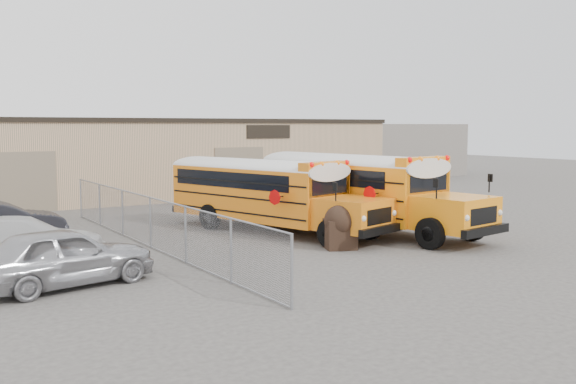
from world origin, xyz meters
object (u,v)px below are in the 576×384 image
tarp_bundle (340,226)px  car_white (23,240)px  school_bus_right (261,176)px  car_silver (64,257)px  school_bus_left (171,180)px

tarp_bundle → car_white: tarp_bundle is taller
school_bus_right → tarp_bundle: (-2.25, -9.27, -1.03)m
school_bus_right → car_silver: bearing=-140.6°
school_bus_left → school_bus_right: bearing=-16.4°
car_silver → car_white: size_ratio=0.95×
car_white → school_bus_left: bearing=-34.4°
school_bus_left → school_bus_right: (4.13, -1.21, 0.10)m
school_bus_left → car_silver: 13.11m
car_silver → car_white: (-0.34, 3.73, -0.08)m
school_bus_right → school_bus_left: bearing=163.6°
school_bus_left → car_white: 10.54m
car_white → school_bus_right: bearing=-50.4°
school_bus_left → school_bus_right: size_ratio=0.95×
tarp_bundle → car_silver: (-9.35, -0.25, 0.02)m
school_bus_right → car_white: size_ratio=2.20×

